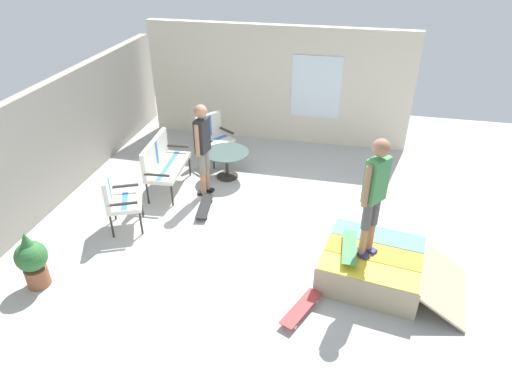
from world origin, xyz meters
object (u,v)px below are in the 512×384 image
Objects in this scene: patio_bench at (162,160)px; skateboard_by_bench at (205,207)px; skate_ramp at (374,265)px; potted_plant at (32,259)px; skateboard_spare at (301,308)px; patio_table at (227,159)px; person_skater at (375,190)px; patio_chair_by_wall at (117,197)px; skateboard_on_ramp at (350,247)px; patio_chair_near_house at (212,134)px; person_watching at (203,143)px.

patio_bench is 1.57× the size of skateboard_by_bench.
potted_plant is at bearing 104.15° from skate_ramp.
patio_table is at bearing 30.22° from skateboard_spare.
patio_bench is at bearing 64.60° from person_skater.
skate_ramp is at bearing -130.48° from patio_table.
patio_chair_by_wall is at bearing 83.99° from person_skater.
skateboard_by_bench is 1.02× the size of skateboard_on_ramp.
patio_chair_near_house is 0.89m from patio_table.
patio_table is 1.34m from skateboard_by_bench.
person_watching is (-1.41, -0.28, 0.45)m from patio_chair_near_house.
skateboard_on_ramp reaches higher than skateboard_spare.
patio_bench reaches higher than potted_plant.
skate_ramp is 3.83m from patio_table.
person_watching is at bearing -89.93° from patio_bench.
patio_chair_by_wall is (0.38, 4.20, 0.37)m from skate_ramp.
person_skater is (-1.82, -2.99, 0.46)m from person_watching.
skateboard_on_ramp is (-0.04, 0.22, -0.96)m from person_skater.
skate_ramp is 3.20m from skateboard_by_bench.
person_skater is 2.15× the size of skateboard_by_bench.
patio_table is at bearing 49.52° from skate_ramp.
skateboard_by_bench is at bearing -167.44° from patio_chair_near_house.
potted_plant is (-4.37, 1.29, -0.15)m from patio_chair_near_house.
skateboard_by_bench is 2.93m from skateboard_on_ramp.
skateboard_by_bench is (-0.59, -1.01, -0.53)m from patio_bench.
skateboard_spare is (-2.69, -2.22, -0.97)m from person_watching.
skateboard_by_bench is at bearing 177.12° from patio_table.
patio_chair_near_house is 1.50m from person_watching.
skateboard_on_ramp is (-0.46, -3.83, -0.05)m from patio_chair_by_wall.
person_skater is 1.85m from skateboard_spare.
skateboard_on_ramp is at bearing -96.88° from patio_chair_by_wall.
skateboard_on_ramp is (-1.26, -2.60, 0.48)m from skateboard_by_bench.
skateboard_spare is 0.88× the size of potted_plant.
patio_chair_by_wall reaches higher than skateboard_on_ramp.
patio_chair_by_wall is at bearing 83.12° from skateboard_on_ramp.
person_skater is at bearing -134.70° from patio_chair_near_house.
skate_ramp is 4.38m from patio_bench.
skateboard_by_bench and skateboard_spare have the same top height.
patio_bench is 4.06m from skateboard_on_ramp.
patio_bench and patio_chair_by_wall have the same top height.
person_skater reaches higher than skateboard_spare.
patio_table reaches higher than skate_ramp.
skateboard_spare is (-0.87, 0.77, -1.44)m from person_skater.
patio_chair_near_house is at bearing 31.27° from skateboard_spare.
patio_table is 4.09m from potted_plant.
patio_chair_near_house reaches higher than skateboard_spare.
patio_chair_near_house is 2.12m from skateboard_by_bench.
skateboard_on_ramp reaches higher than skateboard_by_bench.
person_skater is (-3.23, -3.26, 0.91)m from patio_chair_near_house.
patio_chair_near_house is 1.24× the size of skateboard_by_bench.
patio_table is 1.12× the size of skateboard_on_ramp.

